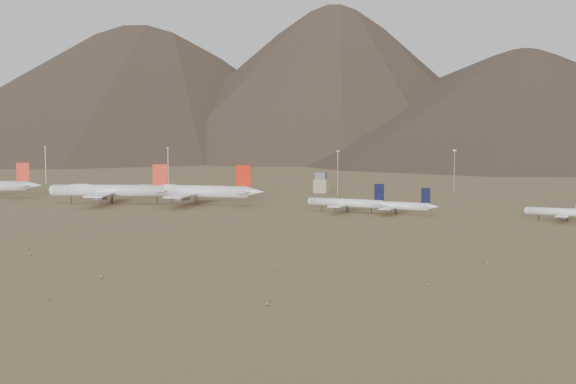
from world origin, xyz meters
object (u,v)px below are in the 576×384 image
(narrowbody_b, at_px, (396,205))
(control_tower, at_px, (321,184))
(widebody_east, at_px, (194,191))
(narrowbody_a, at_px, (348,203))
(widebody_centre, at_px, (110,190))

(narrowbody_b, relative_size, control_tower, 3.16)
(widebody_east, bearing_deg, narrowbody_a, -9.87)
(widebody_east, bearing_deg, narrowbody_b, -8.84)
(widebody_east, xyz_separation_m, control_tower, (41.81, 86.05, -1.73))
(widebody_centre, xyz_separation_m, control_tower, (84.58, 95.97, -1.69))
(widebody_east, height_order, narrowbody_b, widebody_east)
(narrowbody_a, relative_size, control_tower, 3.49)
(control_tower, bearing_deg, widebody_east, -115.92)
(widebody_centre, distance_m, narrowbody_b, 147.70)
(narrowbody_a, height_order, narrowbody_b, narrowbody_a)
(widebody_centre, height_order, narrowbody_a, widebody_centre)
(narrowbody_b, height_order, control_tower, narrowbody_b)
(narrowbody_a, distance_m, narrowbody_b, 22.70)
(widebody_centre, height_order, narrowbody_b, widebody_centre)
(widebody_east, relative_size, narrowbody_b, 1.82)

